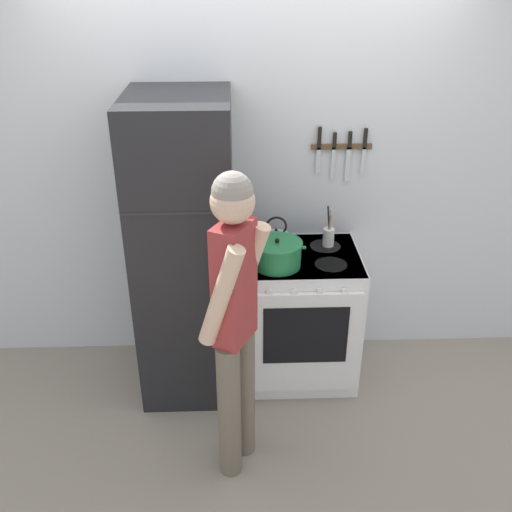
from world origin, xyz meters
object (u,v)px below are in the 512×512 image
at_px(tea_kettle, 276,238).
at_px(utensil_jar, 329,236).
at_px(dutch_oven_pot, 277,254).
at_px(refrigerator, 186,253).
at_px(stove_range, 300,316).
at_px(person, 235,315).

height_order(tea_kettle, utensil_jar, utensil_jar).
distance_m(dutch_oven_pot, tea_kettle, 0.25).
bearing_deg(utensil_jar, refrigerator, -169.07).
bearing_deg(stove_range, tea_kettle, 135.46).
distance_m(tea_kettle, utensil_jar, 0.34).
bearing_deg(utensil_jar, person, -123.35).
relative_size(refrigerator, tea_kettle, 8.60).
xyz_separation_m(utensil_jar, person, (-0.60, -0.92, 0.02)).
distance_m(refrigerator, dutch_oven_pot, 0.56).
height_order(tea_kettle, person, person).
distance_m(tea_kettle, person, 0.95).
height_order(refrigerator, tea_kettle, refrigerator).
bearing_deg(person, stove_range, -0.82).
xyz_separation_m(dutch_oven_pot, person, (-0.25, -0.66, 0.01)).
xyz_separation_m(stove_range, dutch_oven_pot, (-0.16, -0.10, 0.52)).
xyz_separation_m(stove_range, person, (-0.42, -0.76, 0.53)).
bearing_deg(refrigerator, tea_kettle, 16.55).
distance_m(stove_range, utensil_jar, 0.56).
bearing_deg(person, utensil_jar, -5.31).
height_order(refrigerator, utensil_jar, refrigerator).
xyz_separation_m(tea_kettle, person, (-0.27, -0.91, 0.03)).
xyz_separation_m(stove_range, utensil_jar, (0.18, 0.16, 0.51)).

